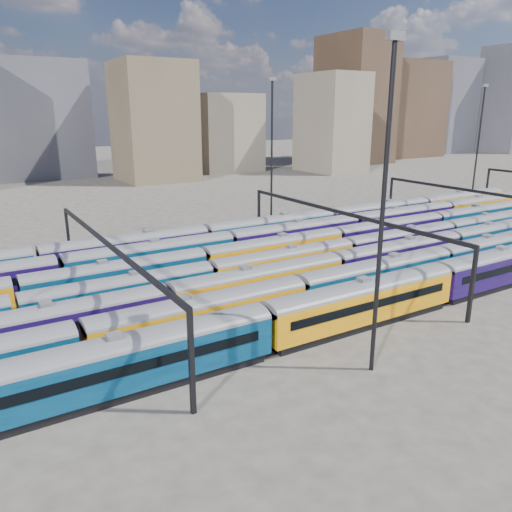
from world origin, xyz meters
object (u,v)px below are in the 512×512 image
mast_2 (383,201)px  rake_1 (299,291)px  rake_0 (363,298)px  rake_2 (168,299)px

mast_2 → rake_1: bearing=83.9°
rake_0 → rake_1: (-4.05, 5.00, -0.13)m
rake_1 → rake_0: bearing=-51.0°
rake_0 → mast_2: bearing=-127.3°
rake_1 → rake_2: bearing=157.6°
rake_2 → mast_2: 23.08m
rake_0 → rake_2: bearing=148.2°
rake_1 → rake_2: 13.10m
rake_0 → rake_2: (-16.15, 10.00, -0.20)m
rake_0 → mast_2: 14.13m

